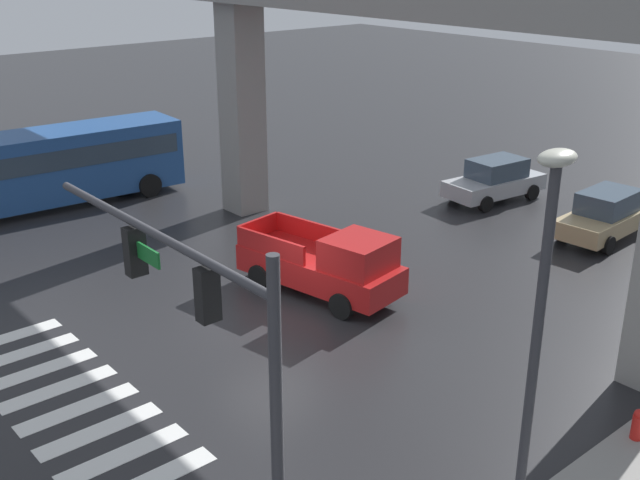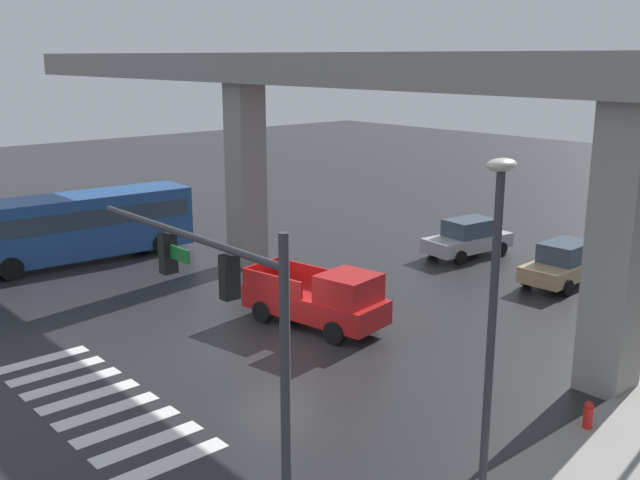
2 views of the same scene
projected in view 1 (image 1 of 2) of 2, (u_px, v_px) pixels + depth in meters
The scene contains 10 objects.
ground_plane at pixel (268, 324), 21.25m from camera, with size 120.00×120.00×0.00m, color #232326.
crosswalk_stripes at pixel (68, 399), 17.75m from camera, with size 8.25×2.80×0.01m.
elevated_overpass at pixel (410, 21), 21.59m from camera, with size 54.36×2.20×9.10m.
pickup_truck at pixel (327, 264), 22.63m from camera, with size 5.35×2.75×2.08m.
city_bus at pixel (45, 164), 30.15m from camera, with size 3.30×10.94×2.99m.
sedan_tan at pixel (606, 215), 27.17m from camera, with size 2.14×4.39×1.72m.
sedan_silver at pixel (495, 180), 31.18m from camera, with size 2.30×4.46×1.72m.
traffic_signal_mast at pixel (206, 334), 11.46m from camera, with size 6.49×0.32×6.20m.
street_lamp_near_corner at pixel (538, 327), 11.30m from camera, with size 0.44×0.70×7.24m.
fire_hydrant at pixel (637, 427), 15.98m from camera, with size 0.24×0.24×0.85m.
Camera 1 is at (15.37, -11.23, 9.83)m, focal length 43.18 mm.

